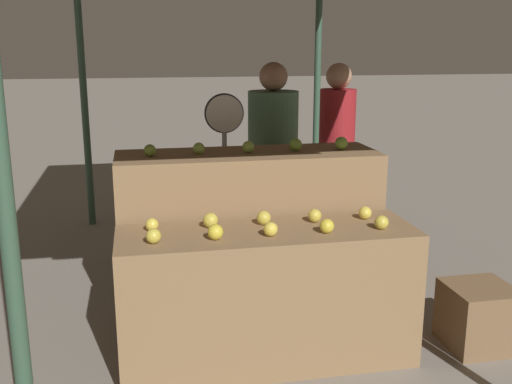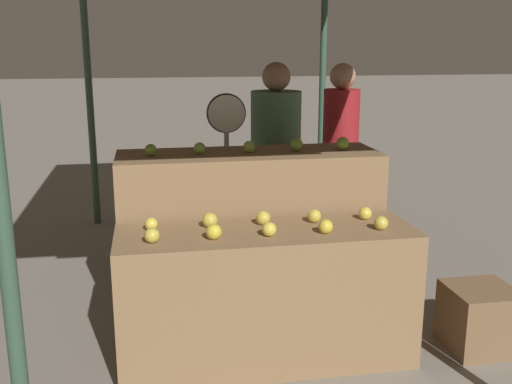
{
  "view_description": "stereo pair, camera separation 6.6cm",
  "coord_description": "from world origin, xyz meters",
  "px_view_note": "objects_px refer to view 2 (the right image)",
  "views": [
    {
      "loc": [
        -0.7,
        -3.15,
        1.83
      ],
      "look_at": [
        -0.01,
        0.3,
        0.95
      ],
      "focal_mm": 42.0,
      "sensor_mm": 36.0,
      "label": 1
    },
    {
      "loc": [
        -0.63,
        -3.16,
        1.83
      ],
      "look_at": [
        -0.01,
        0.3,
        0.95
      ],
      "focal_mm": 42.0,
      "sensor_mm": 36.0,
      "label": 2
    }
  ],
  "objects_px": {
    "wooden_crate_side": "(479,318)",
    "produce_scale": "(227,149)",
    "person_vendor_at_scale": "(276,155)",
    "person_customer_left": "(340,144)"
  },
  "relations": [
    {
      "from": "wooden_crate_side",
      "to": "produce_scale",
      "type": "bearing_deg",
      "value": 138.79
    },
    {
      "from": "produce_scale",
      "to": "wooden_crate_side",
      "type": "bearing_deg",
      "value": -41.21
    },
    {
      "from": "person_vendor_at_scale",
      "to": "person_customer_left",
      "type": "height_order",
      "value": "person_vendor_at_scale"
    },
    {
      "from": "person_customer_left",
      "to": "produce_scale",
      "type": "bearing_deg",
      "value": 1.31
    },
    {
      "from": "person_vendor_at_scale",
      "to": "wooden_crate_side",
      "type": "relative_size",
      "value": 4.31
    },
    {
      "from": "wooden_crate_side",
      "to": "person_vendor_at_scale",
      "type": "bearing_deg",
      "value": 122.26
    },
    {
      "from": "person_vendor_at_scale",
      "to": "wooden_crate_side",
      "type": "bearing_deg",
      "value": 99.89
    },
    {
      "from": "person_vendor_at_scale",
      "to": "person_customer_left",
      "type": "distance_m",
      "value": 0.73
    },
    {
      "from": "produce_scale",
      "to": "person_customer_left",
      "type": "xyz_separation_m",
      "value": [
        1.07,
        0.64,
        -0.1
      ]
    },
    {
      "from": "produce_scale",
      "to": "person_customer_left",
      "type": "height_order",
      "value": "person_customer_left"
    }
  ]
}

